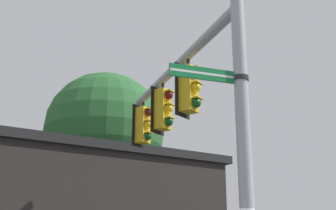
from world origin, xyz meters
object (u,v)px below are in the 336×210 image
object	(u,v)px
traffic_light_nearest_pole	(189,89)
street_name_sign	(219,76)
traffic_light_mid_outer	(144,125)
traffic_light_mid_inner	(163,109)

from	to	relation	value
traffic_light_nearest_pole	street_name_sign	bearing A→B (deg)	45.25
traffic_light_nearest_pole	traffic_light_mid_outer	bearing A→B (deg)	-124.33
traffic_light_nearest_pole	traffic_light_mid_inner	bearing A→B (deg)	-124.33
traffic_light_mid_inner	traffic_light_mid_outer	xyz separation A→B (m)	(-0.97, -1.42, 0.00)
traffic_light_nearest_pole	traffic_light_mid_outer	size ratio (longest dim) A/B	1.00
traffic_light_mid_outer	street_name_sign	distance (m)	5.77
traffic_light_nearest_pole	traffic_light_mid_inner	world-z (taller)	same
traffic_light_mid_inner	street_name_sign	distance (m)	4.07
traffic_light_mid_inner	traffic_light_mid_outer	bearing A→B (deg)	-124.33
traffic_light_mid_inner	traffic_light_mid_outer	world-z (taller)	same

